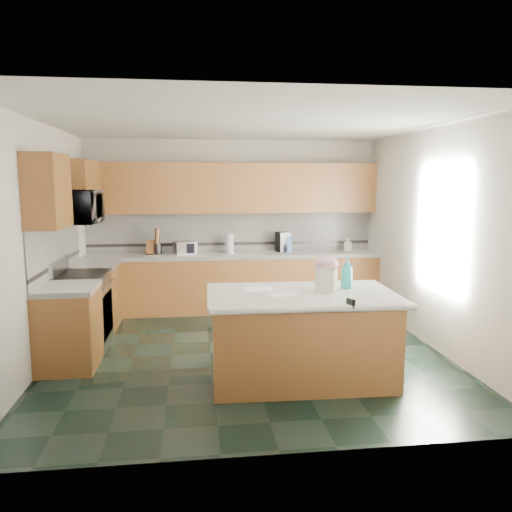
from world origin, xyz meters
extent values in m
plane|color=black|center=(0.00, 0.00, 0.00)|extent=(4.60, 4.60, 0.00)
plane|color=white|center=(0.00, 0.00, 2.70)|extent=(4.60, 4.60, 0.00)
cube|color=silver|center=(0.00, 2.32, 1.35)|extent=(4.60, 0.04, 2.70)
cube|color=silver|center=(0.00, -2.32, 1.35)|extent=(4.60, 0.04, 2.70)
cube|color=silver|center=(-2.32, 0.00, 1.35)|extent=(0.04, 4.60, 2.70)
cube|color=silver|center=(2.32, 0.00, 1.35)|extent=(0.04, 4.60, 2.70)
cube|color=#3F270E|center=(0.00, 2.00, 0.43)|extent=(4.60, 0.60, 0.86)
cube|color=white|center=(0.00, 2.00, 0.89)|extent=(4.60, 0.64, 0.06)
cube|color=#3F270E|center=(0.00, 2.13, 1.94)|extent=(4.60, 0.33, 0.78)
cube|color=silver|center=(0.00, 2.29, 1.24)|extent=(4.60, 0.02, 0.63)
cube|color=black|center=(0.00, 2.28, 1.04)|extent=(4.60, 0.01, 0.05)
cube|color=#3F270E|center=(-2.00, 1.29, 0.43)|extent=(0.60, 0.82, 0.86)
cube|color=white|center=(-2.00, 1.29, 0.89)|extent=(0.64, 0.82, 0.06)
cube|color=#3F270E|center=(-2.00, -0.24, 0.43)|extent=(0.60, 0.72, 0.86)
cube|color=white|center=(-2.00, -0.24, 0.89)|extent=(0.64, 0.72, 0.06)
cube|color=silver|center=(-2.29, 0.55, 1.24)|extent=(0.02, 2.30, 0.63)
cube|color=black|center=(-2.28, 0.55, 1.04)|extent=(0.01, 2.30, 0.05)
cube|color=#3F270E|center=(-2.13, 1.42, 1.94)|extent=(0.33, 1.09, 0.78)
cube|color=#3F270E|center=(-2.13, -0.24, 1.94)|extent=(0.33, 0.72, 0.78)
cube|color=#B7B7BC|center=(-2.00, 0.50, 0.44)|extent=(0.60, 0.76, 0.88)
cube|color=black|center=(-1.71, 0.50, 0.40)|extent=(0.02, 0.68, 0.55)
cube|color=black|center=(-2.00, 0.50, 0.90)|extent=(0.62, 0.78, 0.04)
cylinder|color=#B7B7BC|center=(-1.68, 0.50, 0.78)|extent=(0.02, 0.66, 0.02)
cube|color=#B7B7BC|center=(-2.26, 0.50, 1.02)|extent=(0.06, 0.76, 0.18)
imported|color=#B7B7BC|center=(-2.00, 0.50, 1.73)|extent=(0.50, 0.73, 0.41)
cube|color=#3F270E|center=(0.46, -0.89, 0.43)|extent=(1.84, 1.09, 0.86)
cube|color=white|center=(0.46, -0.89, 0.89)|extent=(1.95, 1.19, 0.06)
cylinder|color=white|center=(0.46, -1.45, 0.89)|extent=(1.91, 0.12, 0.06)
cylinder|color=silver|center=(0.73, -0.83, 1.04)|extent=(0.25, 0.25, 0.24)
ellipsoid|color=#CB8B98|center=(0.73, -0.83, 1.20)|extent=(0.25, 0.25, 0.16)
cylinder|color=tan|center=(0.73, -0.83, 1.25)|extent=(0.08, 0.03, 0.03)
sphere|color=tan|center=(0.69, -0.83, 1.25)|extent=(0.04, 0.04, 0.04)
sphere|color=tan|center=(0.77, -0.83, 1.25)|extent=(0.04, 0.04, 0.04)
imported|color=teal|center=(0.98, -0.74, 1.09)|extent=(0.15, 0.15, 0.33)
cube|color=white|center=(0.27, -0.98, 0.92)|extent=(0.29, 0.22, 0.00)
cube|color=white|center=(0.05, -0.67, 0.92)|extent=(0.33, 0.26, 0.00)
cube|color=black|center=(0.80, -1.43, 0.93)|extent=(0.06, 0.11, 0.09)
cylinder|color=black|center=(0.80, -1.49, 0.91)|extent=(0.02, 0.07, 0.02)
cube|color=#472814|center=(-1.28, 2.05, 1.03)|extent=(0.16, 0.19, 0.24)
cylinder|color=black|center=(-1.18, 2.08, 1.00)|extent=(0.13, 0.13, 0.16)
cylinder|color=#472814|center=(-1.18, 2.08, 1.20)|extent=(0.08, 0.08, 0.24)
cube|color=#B7B7BC|center=(-0.75, 2.05, 1.02)|extent=(0.39, 0.32, 0.19)
cube|color=black|center=(-0.75, 1.94, 1.02)|extent=(0.29, 0.01, 0.15)
cylinder|color=white|center=(-0.05, 2.10, 1.07)|extent=(0.13, 0.13, 0.30)
cylinder|color=#B7B7BC|center=(-0.05, 2.10, 0.93)|extent=(0.20, 0.20, 0.01)
cylinder|color=#436BAB|center=(0.87, 2.06, 1.05)|extent=(0.16, 0.16, 0.26)
cylinder|color=#436BAB|center=(0.87, 2.06, 1.20)|extent=(0.08, 0.08, 0.04)
cube|color=black|center=(0.81, 2.08, 1.08)|extent=(0.23, 0.25, 0.32)
cylinder|color=black|center=(0.81, 2.03, 0.99)|extent=(0.13, 0.13, 0.13)
imported|color=white|center=(1.87, 2.05, 1.03)|extent=(0.14, 0.14, 0.21)
cylinder|color=red|center=(1.87, 2.05, 1.15)|extent=(0.02, 0.02, 0.03)
cube|color=white|center=(2.29, -0.20, 1.50)|extent=(0.02, 1.40, 1.10)
camera|label=1|loc=(-0.62, -5.75, 2.04)|focal=35.00mm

